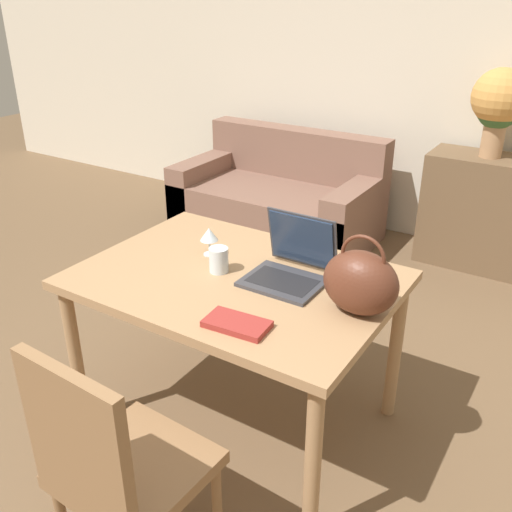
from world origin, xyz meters
The scene contains 12 objects.
ground_plane centered at (0.00, 0.00, 0.00)m, with size 14.00×14.00×0.00m, color brown.
wall_back centered at (0.00, 3.20, 1.35)m, with size 10.00×0.06×2.70m.
dining_table centered at (-0.05, 0.57, 0.68)m, with size 1.32×0.95×0.76m.
chair centered at (0.09, -0.32, 0.53)m, with size 0.46×0.46×0.96m.
couch centered at (-1.02, 2.60, 0.28)m, with size 1.58×0.87×0.82m.
sideboard centered at (0.66, 2.90, 0.41)m, with size 1.14×0.40×0.81m.
laptop centered at (0.15, 0.69, 0.83)m, with size 0.32×0.32×0.26m.
drinking_glass centered at (-0.14, 0.57, 0.82)m, with size 0.08×0.08×0.11m.
wine_glass centered at (-0.27, 0.68, 0.86)m, with size 0.08×0.08×0.13m.
handbag centered at (0.50, 0.58, 0.89)m, with size 0.29×0.20×0.32m.
flower_vase centered at (0.48, 2.89, 1.18)m, with size 0.37×0.37×0.59m.
book centered at (0.17, 0.24, 0.78)m, with size 0.25×0.15×0.02m.
Camera 1 is at (1.17, -1.20, 1.89)m, focal length 40.00 mm.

